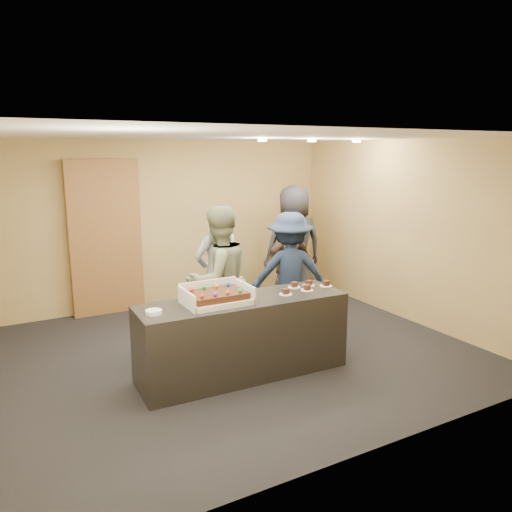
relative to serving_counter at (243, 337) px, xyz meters
name	(u,v)px	position (x,y,z in m)	size (l,w,h in m)	color
room	(225,250)	(0.08, 0.63, 0.90)	(6.04, 6.00, 2.70)	black
serving_counter	(243,337)	(0.00, 0.00, 0.00)	(2.40, 0.70, 0.90)	black
storage_cabinet	(105,238)	(-0.83, 3.04, 0.76)	(1.10, 0.15, 2.41)	brown
cake_box	(216,299)	(-0.32, 0.03, 0.50)	(0.71, 0.49, 0.21)	white
sheet_cake	(217,295)	(-0.32, 0.00, 0.55)	(0.61, 0.42, 0.12)	#34150C
plate_stack	(154,312)	(-1.03, -0.02, 0.47)	(0.17, 0.17, 0.04)	white
slice_a	(286,293)	(0.52, -0.07, 0.47)	(0.15, 0.15, 0.07)	white
slice_b	(294,286)	(0.78, 0.14, 0.47)	(0.15, 0.15, 0.07)	white
slice_c	(307,288)	(0.84, -0.05, 0.47)	(0.15, 0.15, 0.07)	white
slice_d	(309,284)	(0.98, 0.12, 0.47)	(0.15, 0.15, 0.07)	white
slice_e	(326,284)	(1.15, 0.00, 0.47)	(0.15, 0.15, 0.07)	white
person_server_grey	(218,276)	(0.17, 1.04, 0.47)	(0.67, 0.44, 1.83)	#9B9BA0
person_sage_man	(218,280)	(0.06, 0.79, 0.49)	(0.91, 0.71, 1.87)	gray
person_navy_man	(290,273)	(1.22, 0.93, 0.41)	(1.11, 0.64, 1.71)	#1C2944
person_brown_extra	(288,263)	(1.74, 1.78, 0.32)	(0.91, 0.38, 1.55)	brown
person_dark_suit	(294,245)	(2.03, 2.07, 0.54)	(0.97, 0.63, 1.99)	#252529
ceiling_spotlights	(312,141)	(1.68, 1.13, 2.22)	(1.72, 0.12, 0.03)	#FFEAC6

